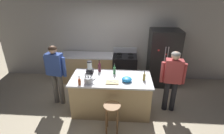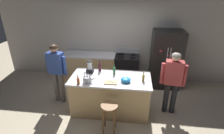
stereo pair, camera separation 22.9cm
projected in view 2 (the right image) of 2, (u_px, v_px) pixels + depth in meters
The scene contains 18 objects.
ground_plane at pixel (111, 109), 4.64m from camera, with size 14.00×14.00×0.00m, color beige.
back_wall at pixel (118, 39), 5.84m from camera, with size 8.00×0.10×2.70m, color #BCB7AD.
kitchen_island at pixel (110, 94), 4.44m from camera, with size 1.94×0.94×0.94m.
back_counter_run at pixel (93, 67), 5.94m from camera, with size 2.00×0.64×0.94m.
refrigerator at pixel (166, 59), 5.45m from camera, with size 0.90×0.73×1.79m.
stove_range at pixel (127, 69), 5.78m from camera, with size 0.76×0.65×1.12m.
person_by_island_left at pixel (57, 69), 4.59m from camera, with size 0.60×0.29×1.64m.
person_by_sink_right at pixel (173, 78), 4.17m from camera, with size 0.60×0.27×1.60m.
bar_stool at pixel (109, 111), 3.74m from camera, with size 0.36×0.36×0.68m.
blender_appliance at pixel (90, 67), 4.47m from camera, with size 0.17×0.17×0.32m.
bottle_vinegar at pixel (143, 78), 4.06m from camera, with size 0.06×0.06×0.24m.
bottle_wine at pixel (100, 67), 4.55m from camera, with size 0.08×0.08×0.32m.
bottle_olive_oil at pixel (114, 70), 4.39m from camera, with size 0.07×0.07×0.28m.
bottle_cooking_sauce at pixel (78, 81), 3.94m from camera, with size 0.06×0.06×0.22m.
mixing_bowl at pixel (126, 80), 4.05m from camera, with size 0.24×0.24×0.11m, color #268CD8.
tea_kettle at pixel (87, 79), 4.02m from camera, with size 0.28×0.20×0.27m.
cutting_board at pixel (111, 82), 4.03m from camera, with size 0.30×0.20×0.02m, color tan.
chef_knife at pixel (112, 82), 4.02m from camera, with size 0.22×0.03×0.01m, color #B7BABF.
Camera 2 is at (0.51, -3.73, 2.93)m, focal length 28.33 mm.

